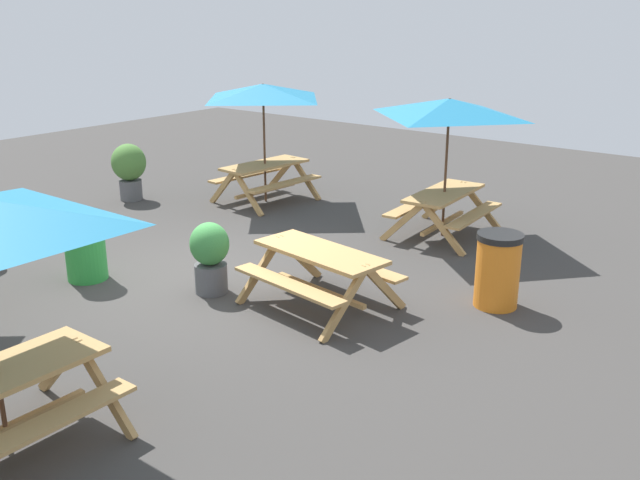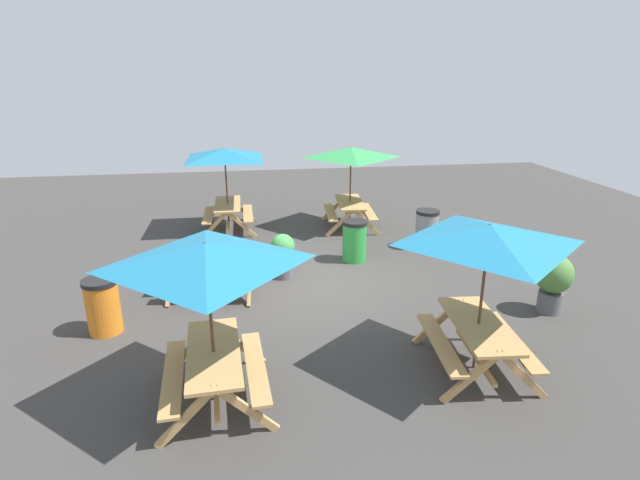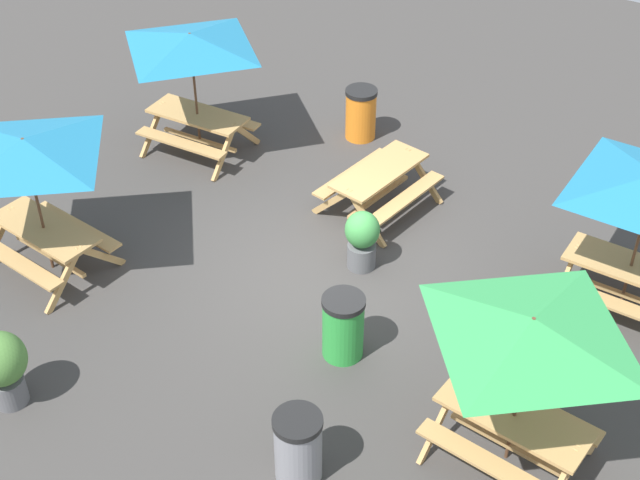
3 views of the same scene
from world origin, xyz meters
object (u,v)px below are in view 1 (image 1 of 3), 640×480
Objects in this scene: potted_plant_0 at (210,255)px; trash_bin_green at (85,246)px; picnic_table_1 at (263,100)px; picnic_table_4 at (449,118)px; picnic_table_2 at (320,265)px; trash_bin_orange at (498,270)px; potted_plant_1 at (129,167)px.

trash_bin_green is at bearing 112.83° from potted_plant_0.
picnic_table_4 is (0.19, -3.85, 0.00)m from picnic_table_1.
picnic_table_4 is (3.62, 0.19, 1.43)m from picnic_table_2.
picnic_table_4 reaches higher than potted_plant_0.
picnic_table_2 is (-3.44, -4.03, -1.43)m from picnic_table_1.
trash_bin_orange and trash_bin_green have the same top height.
picnic_table_4 is at bearing -79.04° from picnic_table_2.
trash_bin_green is at bearing 118.14° from trash_bin_orange.
potted_plant_0 is (0.74, -1.75, 0.04)m from trash_bin_green.
trash_bin_green is at bearing 29.62° from picnic_table_2.
potted_plant_1 is at bearing 86.60° from trash_bin_orange.
potted_plant_1 is (0.48, 8.04, 0.16)m from trash_bin_orange.
picnic_table_4 is at bearing -16.98° from potted_plant_0.
trash_bin_orange is 8.06m from potted_plant_1.
picnic_table_1 is at bearing -54.98° from potted_plant_1.
picnic_table_4 is 5.94m from trash_bin_green.
picnic_table_2 is 2.01× the size of trash_bin_orange.
picnic_table_1 is 1.18× the size of picnic_table_2.
potted_plant_0 is at bearing -141.97° from picnic_table_1.
trash_bin_orange is (-2.22, -1.98, -1.49)m from picnic_table_4.
picnic_table_1 is 2.38× the size of trash_bin_orange.
trash_bin_green is (-2.67, 5.00, 0.00)m from trash_bin_orange.
picnic_table_2 is 2.28m from trash_bin_orange.
picnic_table_4 reaches higher than potted_plant_1.
potted_plant_0 is at bearing -67.17° from trash_bin_green.
picnic_table_1 is 5.01m from trash_bin_green.
potted_plant_1 is at bearing 130.01° from picnic_table_1.
picnic_table_1 reaches higher than trash_bin_orange.
picnic_table_1 is 5.49m from picnic_table_2.
picnic_table_4 is 4.58m from potted_plant_0.
picnic_table_1 is at bearing 70.77° from trash_bin_orange.
picnic_table_1 is 2.07× the size of potted_plant_1.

